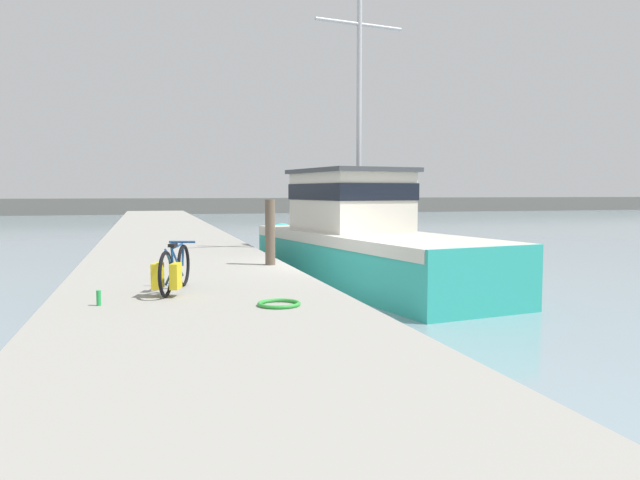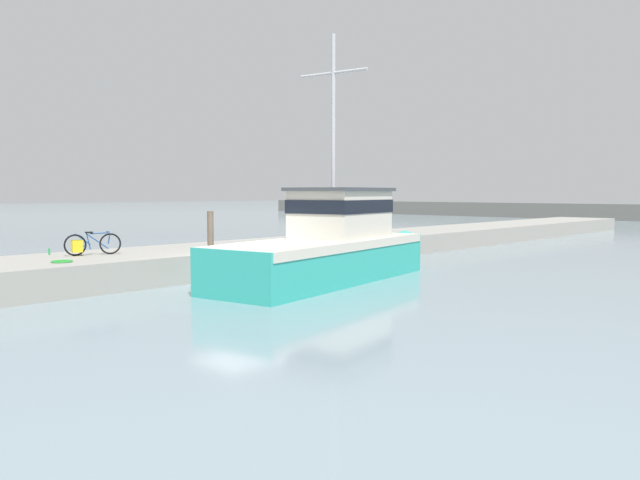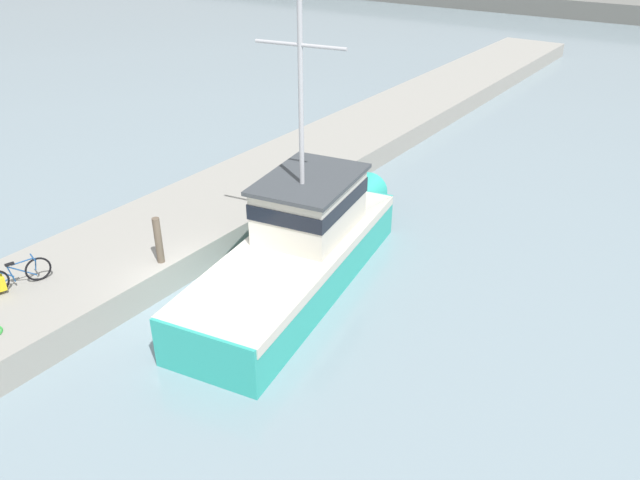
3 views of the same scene
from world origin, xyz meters
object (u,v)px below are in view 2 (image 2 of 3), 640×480
mooring_post (210,232)px  water_bottle_by_bike (49,252)px  fishing_boat_main (331,245)px  bicycle_touring (88,244)px

mooring_post → water_bottle_by_bike: bearing=-128.2°
fishing_boat_main → mooring_post: 4.20m
water_bottle_by_bike → fishing_boat_main: bearing=47.6°
bicycle_touring → water_bottle_by_bike: bicycle_touring is taller
fishing_boat_main → water_bottle_by_bike: fishing_boat_main is taller
mooring_post → water_bottle_by_bike: size_ratio=6.61×
bicycle_touring → mooring_post: 4.04m
bicycle_touring → mooring_post: (2.23, 3.34, 0.36)m
fishing_boat_main → water_bottle_by_bike: bearing=-142.2°
mooring_post → water_bottle_by_bike: mooring_post is taller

